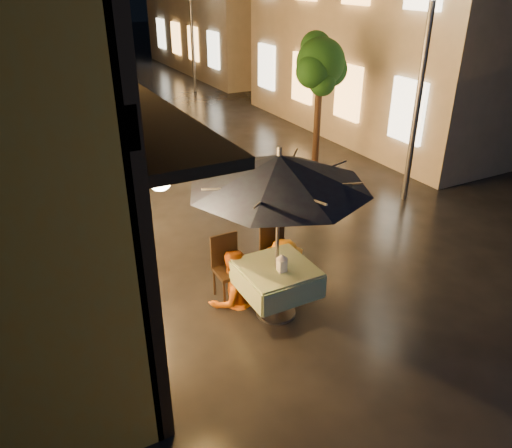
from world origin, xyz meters
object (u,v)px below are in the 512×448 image
person_orange (232,254)px  bicycle_0 (106,200)px  streetlamp_near (425,56)px  person_yellow (284,243)px  patio_umbrella (279,171)px  cafe_table (276,278)px  table_lantern (282,262)px

person_orange → bicycle_0: bearing=-81.1°
streetlamp_near → person_orange: (-4.81, -1.63, -2.12)m
streetlamp_near → person_orange: bearing=-161.3°
person_orange → person_yellow: (0.85, -0.02, -0.03)m
streetlamp_near → person_yellow: size_ratio=2.75×
patio_umbrella → person_yellow: (0.44, 0.53, -1.38)m
patio_umbrella → person_yellow: bearing=50.6°
person_orange → bicycle_0: 3.76m
cafe_table → person_orange: 0.72m
streetlamp_near → person_yellow: bearing=-157.4°
cafe_table → bicycle_0: (-1.39, 4.16, -0.18)m
cafe_table → bicycle_0: size_ratio=0.65×
patio_umbrella → person_orange: (-0.41, 0.55, -1.35)m
person_orange → patio_umbrella: bearing=120.4°
streetlamp_near → patio_umbrella: bearing=-153.7°
streetlamp_near → patio_umbrella: 4.97m
person_yellow → table_lantern: bearing=71.8°
streetlamp_near → cafe_table: bearing=-153.7°
person_orange → bicycle_0: size_ratio=1.05×
cafe_table → table_lantern: table_lantern is taller
person_yellow → bicycle_0: person_yellow is taller
cafe_table → person_yellow: size_ratio=0.64×
cafe_table → bicycle_0: 4.39m
streetlamp_near → person_orange: size_ratio=2.64×
person_orange → person_yellow: 0.85m
table_lantern → bicycle_0: bearing=107.9°
patio_umbrella → person_yellow: 1.54m
patio_umbrella → table_lantern: (0.00, -0.13, -1.23)m
patio_umbrella → bicycle_0: 4.72m
table_lantern → person_yellow: size_ratio=0.16×
streetlamp_near → cafe_table: streetlamp_near is taller
bicycle_0 → person_yellow: bearing=-139.9°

